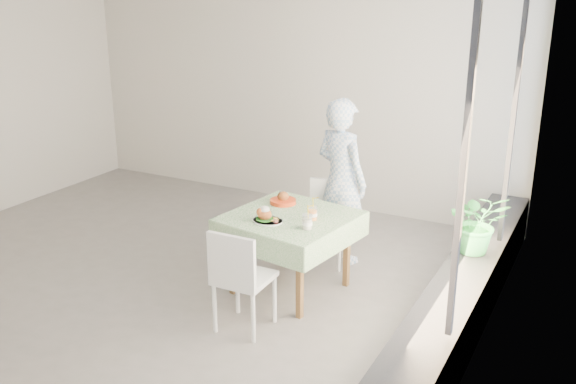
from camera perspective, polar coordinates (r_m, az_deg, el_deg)
The scene contains 14 objects.
floor at distance 6.61m, azimuth -9.91°, elevation -6.74°, with size 6.00×6.00×0.00m, color #615E5C.
wall_back at distance 8.22m, azimuth 0.23°, elevation 8.77°, with size 6.00×0.02×2.80m, color beige.
wall_right at distance 4.94m, azimuth 17.97°, elevation 1.26°, with size 0.02×5.00×2.80m, color beige.
window_pane at distance 4.88m, azimuth 17.92°, elevation 4.11°, with size 0.01×4.80×2.18m, color #D1E0F9.
window_ledge at distance 5.41m, azimuth 14.66°, elevation -10.14°, with size 0.40×4.80×0.50m, color black.
cafe_table at distance 5.92m, azimuth 0.20°, elevation -4.65°, with size 1.19×1.19×0.74m.
chair_far at distance 6.57m, azimuth 3.37°, elevation -4.14°, with size 0.49×0.49×0.85m.
chair_near at distance 5.38m, azimuth -3.95°, elevation -9.38°, with size 0.43×0.43×0.90m.
diner at distance 6.48m, azimuth 4.75°, elevation 1.00°, with size 0.62×0.41×1.69m, color #7FA3CB.
main_dish at distance 5.66m, azimuth -1.96°, elevation -2.20°, with size 0.28×0.28×0.14m.
juice_cup_orange at distance 5.69m, azimuth 2.18°, elevation -1.94°, with size 0.09×0.09×0.26m.
juice_cup_lemonade at distance 5.49m, azimuth 1.72°, elevation -2.72°, with size 0.09×0.09×0.26m.
second_dish at distance 6.11m, azimuth -0.44°, elevation -0.71°, with size 0.25×0.25×0.12m.
potted_plant at distance 5.80m, azimuth 16.48°, elevation -2.58°, with size 0.50×0.44×0.56m, color #2A7F3D.
Camera 1 is at (3.74, -4.69, 2.79)m, focal length 40.00 mm.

